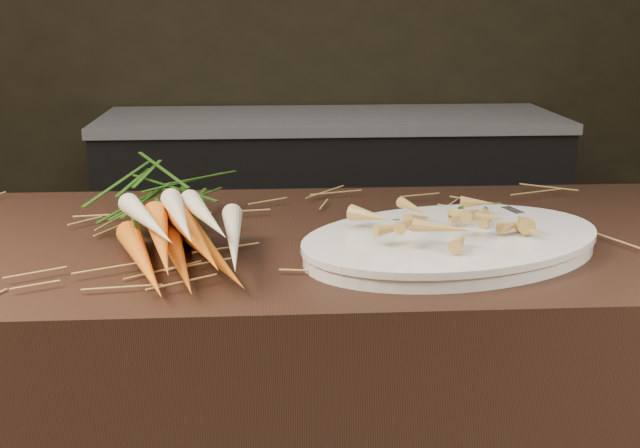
# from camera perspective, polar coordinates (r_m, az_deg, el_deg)

# --- Properties ---
(back_counter) EXTENTS (1.82, 0.62, 0.84)m
(back_counter) POSITION_cam_1_polar(r_m,az_deg,el_deg) (3.30, 0.73, 0.55)
(back_counter) COLOR black
(back_counter) RESTS_ON ground
(straw_bedding) EXTENTS (1.40, 0.60, 0.02)m
(straw_bedding) POSITION_cam_1_polar(r_m,az_deg,el_deg) (1.35, -5.78, -0.56)
(straw_bedding) COLOR #AD7C41
(straw_bedding) RESTS_ON main_counter
(root_veg_bunch) EXTENTS (0.31, 0.59, 0.11)m
(root_veg_bunch) POSITION_cam_1_polar(r_m,az_deg,el_deg) (1.33, -10.82, 0.86)
(root_veg_bunch) COLOR orange
(root_veg_bunch) RESTS_ON main_counter
(serving_platter) EXTENTS (0.58, 0.49, 0.03)m
(serving_platter) POSITION_cam_1_polar(r_m,az_deg,el_deg) (1.28, 9.38, -1.50)
(serving_platter) COLOR white
(serving_platter) RESTS_ON main_counter
(roasted_veg_heap) EXTENTS (0.29, 0.25, 0.06)m
(roasted_veg_heap) POSITION_cam_1_polar(r_m,az_deg,el_deg) (1.27, 9.47, 0.27)
(roasted_veg_heap) COLOR gold
(roasted_veg_heap) RESTS_ON serving_platter
(serving_fork) EXTENTS (0.07, 0.18, 0.00)m
(serving_fork) POSITION_cam_1_polar(r_m,az_deg,el_deg) (1.36, 16.02, -0.13)
(serving_fork) COLOR silver
(serving_fork) RESTS_ON serving_platter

